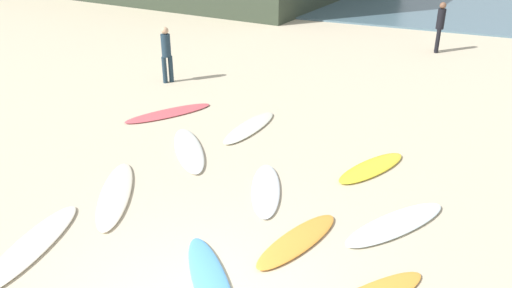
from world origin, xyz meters
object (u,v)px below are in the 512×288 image
(surfboard_6, at_px, (169,113))
(surfboard_9, at_px, (32,246))
(surfboard_10, at_px, (396,224))
(beachgoer_near, at_px, (166,52))
(surfboard_1, at_px, (115,194))
(surfboard_5, at_px, (372,168))
(surfboard_7, at_px, (189,150))
(surfboard_4, at_px, (211,284))
(surfboard_0, at_px, (298,240))
(surfboard_3, at_px, (249,127))
(beachgoer_mid, at_px, (440,25))
(surfboard_2, at_px, (266,189))

(surfboard_6, xyz_separation_m, surfboard_9, (1.11, -5.71, 0.01))
(surfboard_10, bearing_deg, beachgoer_near, 179.61)
(surfboard_1, relative_size, surfboard_5, 1.27)
(surfboard_1, distance_m, surfboard_7, 2.21)
(beachgoer_near, bearing_deg, surfboard_4, -106.51)
(surfboard_0, bearing_deg, surfboard_9, 43.35)
(surfboard_4, relative_size, surfboard_10, 1.02)
(surfboard_5, relative_size, beachgoer_near, 1.16)
(surfboard_3, xyz_separation_m, surfboard_6, (-2.32, 0.01, -0.01))
(surfboard_1, relative_size, surfboard_3, 1.12)
(surfboard_9, xyz_separation_m, beachgoer_near, (-2.56, 7.94, 0.91))
(surfboard_10, xyz_separation_m, beachgoer_mid, (-0.63, 11.97, 0.97))
(surfboard_6, height_order, surfboard_10, surfboard_10)
(surfboard_4, distance_m, surfboard_10, 3.36)
(surfboard_10, bearing_deg, surfboard_0, -108.50)
(surfboard_9, relative_size, surfboard_10, 1.07)
(surfboard_1, bearing_deg, surfboard_9, -126.04)
(surfboard_10, bearing_deg, surfboard_6, -171.23)
(surfboard_6, distance_m, surfboard_7, 2.33)
(surfboard_4, bearing_deg, surfboard_10, 9.25)
(beachgoer_mid, bearing_deg, surfboard_9, -24.00)
(beachgoer_mid, bearing_deg, surfboard_7, -27.45)
(surfboard_3, xyz_separation_m, surfboard_9, (-1.20, -5.70, -0.00))
(surfboard_0, distance_m, beachgoer_near, 8.87)
(surfboard_1, bearing_deg, surfboard_10, -16.75)
(surfboard_2, height_order, surfboard_3, surfboard_3)
(surfboard_4, relative_size, beachgoer_near, 1.35)
(surfboard_1, relative_size, surfboard_4, 1.09)
(surfboard_0, relative_size, beachgoer_near, 1.15)
(surfboard_3, bearing_deg, surfboard_4, -66.05)
(surfboard_2, relative_size, surfboard_5, 1.03)
(surfboard_6, height_order, surfboard_7, surfboard_7)
(surfboard_9, relative_size, beachgoer_near, 1.42)
(surfboard_7, distance_m, beachgoer_mid, 11.68)
(surfboard_3, bearing_deg, surfboard_9, -96.94)
(surfboard_0, height_order, surfboard_5, same)
(surfboard_0, xyz_separation_m, surfboard_1, (-3.61, -0.02, 0.00))
(surfboard_0, height_order, surfboard_6, surfboard_0)
(surfboard_4, bearing_deg, surfboard_7, 83.75)
(surfboard_5, distance_m, surfboard_9, 6.50)
(surfboard_2, relative_size, surfboard_9, 0.85)
(surfboard_4, bearing_deg, surfboard_6, 86.76)
(surfboard_9, xyz_separation_m, surfboard_10, (5.19, 2.95, 0.01))
(surfboard_4, bearing_deg, surfboard_2, 55.50)
(surfboard_0, distance_m, surfboard_5, 3.03)
(surfboard_9, bearing_deg, surfboard_10, -160.85)
(surfboard_1, relative_size, surfboard_10, 1.11)
(surfboard_2, relative_size, surfboard_10, 0.90)
(surfboard_3, height_order, beachgoer_near, beachgoer_near)
(surfboard_7, height_order, beachgoer_mid, beachgoer_mid)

